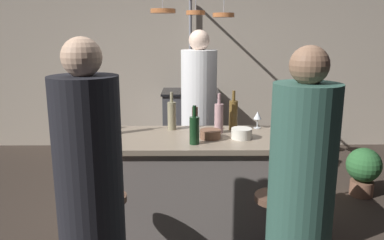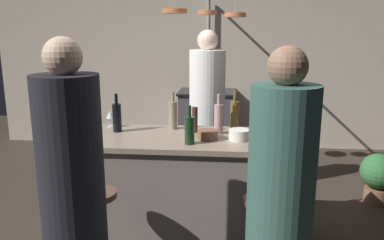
# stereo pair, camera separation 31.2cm
# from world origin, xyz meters

# --- Properties ---
(ground_plane) EXTENTS (9.00, 9.00, 0.00)m
(ground_plane) POSITION_xyz_m (0.00, 0.00, 0.00)
(ground_plane) COLOR #382D26
(back_wall) EXTENTS (6.40, 0.16, 2.60)m
(back_wall) POSITION_xyz_m (0.00, 2.85, 1.30)
(back_wall) COLOR #BCAD99
(back_wall) RESTS_ON ground_plane
(kitchen_island) EXTENTS (1.80, 0.72, 0.90)m
(kitchen_island) POSITION_xyz_m (0.00, 0.00, 0.45)
(kitchen_island) COLOR slate
(kitchen_island) RESTS_ON ground_plane
(stove_range) EXTENTS (0.80, 0.64, 0.89)m
(stove_range) POSITION_xyz_m (0.00, 2.45, 0.45)
(stove_range) COLOR #47474C
(stove_range) RESTS_ON ground_plane
(chef) EXTENTS (0.36, 0.36, 1.73)m
(chef) POSITION_xyz_m (0.08, 0.98, 0.80)
(chef) COLOR white
(chef) RESTS_ON ground_plane
(bar_stool_left) EXTENTS (0.28, 0.28, 0.68)m
(bar_stool_left) POSITION_xyz_m (-0.56, -0.62, 0.38)
(bar_stool_left) COLOR #4C4C51
(bar_stool_left) RESTS_ON ground_plane
(guest_left) EXTENTS (0.36, 0.36, 1.69)m
(guest_left) POSITION_xyz_m (-0.56, -0.99, 0.78)
(guest_left) COLOR black
(guest_left) RESTS_ON ground_plane
(guest_right) EXTENTS (0.35, 0.35, 1.64)m
(guest_right) POSITION_xyz_m (0.57, -1.01, 0.76)
(guest_right) COLOR #33594C
(guest_right) RESTS_ON ground_plane
(overhead_pot_rack) EXTENTS (0.90, 1.54, 2.17)m
(overhead_pot_rack) POSITION_xyz_m (-0.00, 1.85, 1.69)
(overhead_pot_rack) COLOR gray
(overhead_pot_rack) RESTS_ON ground_plane
(potted_plant) EXTENTS (0.36, 0.36, 0.52)m
(potted_plant) POSITION_xyz_m (1.81, 0.89, 0.30)
(potted_plant) COLOR brown
(potted_plant) RESTS_ON ground_plane
(pepper_mill) EXTENTS (0.05, 0.05, 0.21)m
(pepper_mill) POSITION_xyz_m (0.02, 0.14, 1.01)
(pepper_mill) COLOR #382319
(pepper_mill) RESTS_ON kitchen_island
(wine_bottle_rose) EXTENTS (0.07, 0.07, 0.32)m
(wine_bottle_rose) POSITION_xyz_m (0.22, 0.12, 1.03)
(wine_bottle_rose) COLOR #B78C8E
(wine_bottle_rose) RESTS_ON kitchen_island
(wine_bottle_amber) EXTENTS (0.07, 0.07, 0.33)m
(wine_bottle_amber) POSITION_xyz_m (0.35, 0.23, 1.03)
(wine_bottle_amber) COLOR brown
(wine_bottle_amber) RESTS_ON kitchen_island
(wine_bottle_white) EXTENTS (0.07, 0.07, 0.32)m
(wine_bottle_white) POSITION_xyz_m (-0.17, 0.23, 1.02)
(wine_bottle_white) COLOR gray
(wine_bottle_white) RESTS_ON kitchen_island
(wine_bottle_red) EXTENTS (0.07, 0.07, 0.29)m
(wine_bottle_red) POSITION_xyz_m (0.01, -0.20, 1.01)
(wine_bottle_red) COLOR #143319
(wine_bottle_red) RESTS_ON kitchen_island
(wine_bottle_dark) EXTENTS (0.07, 0.07, 0.32)m
(wine_bottle_dark) POSITION_xyz_m (-0.61, 0.10, 1.02)
(wine_bottle_dark) COLOR black
(wine_bottle_dark) RESTS_ON kitchen_island
(wine_glass_near_right_guest) EXTENTS (0.07, 0.07, 0.15)m
(wine_glass_near_right_guest) POSITION_xyz_m (0.56, 0.27, 1.01)
(wine_glass_near_right_guest) COLOR silver
(wine_glass_near_right_guest) RESTS_ON kitchen_island
(wine_glass_near_left_guest) EXTENTS (0.07, 0.07, 0.15)m
(wine_glass_near_left_guest) POSITION_xyz_m (-0.72, 0.24, 1.01)
(wine_glass_near_left_guest) COLOR silver
(wine_glass_near_left_guest) RESTS_ON kitchen_island
(mixing_bowl_ceramic) EXTENTS (0.16, 0.16, 0.08)m
(mixing_bowl_ceramic) POSITION_xyz_m (0.38, -0.06, 0.94)
(mixing_bowl_ceramic) COLOR silver
(mixing_bowl_ceramic) RESTS_ON kitchen_island
(mixing_bowl_wooden) EXTENTS (0.16, 0.16, 0.07)m
(mixing_bowl_wooden) POSITION_xyz_m (0.14, -0.05, 0.93)
(mixing_bowl_wooden) COLOR brown
(mixing_bowl_wooden) RESTS_ON kitchen_island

